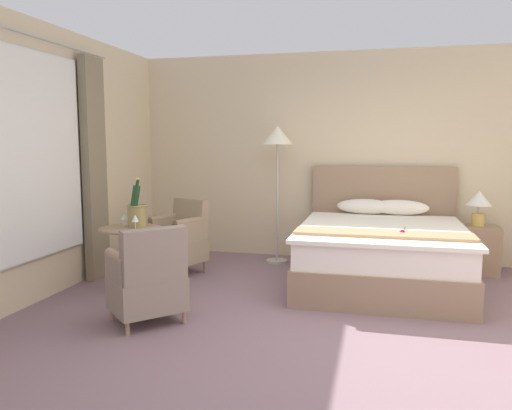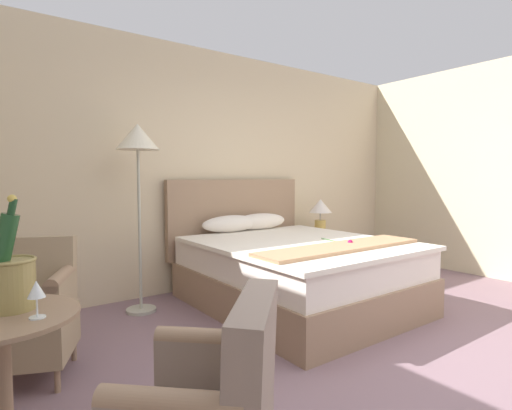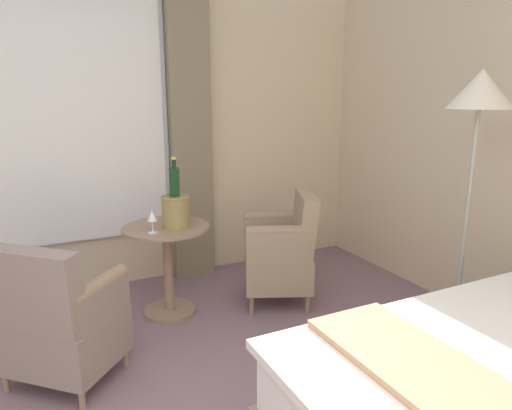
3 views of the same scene
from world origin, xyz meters
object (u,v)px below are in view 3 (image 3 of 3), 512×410
side_table_round (168,261)px  armchair_facing_bed (58,321)px  champagne_bucket (175,206)px  armchair_by_window (283,251)px  floor_lamp_brass (479,109)px  wine_glass_near_bucket (175,209)px  wine_glass_near_edge (152,217)px

side_table_round → armchair_facing_bed: bearing=-53.8°
champagne_bucket → armchair_by_window: (0.15, 0.81, -0.42)m
floor_lamp_brass → wine_glass_near_bucket: 2.19m
wine_glass_near_edge → armchair_facing_bed: size_ratio=0.19×
champagne_bucket → wine_glass_near_bucket: champagne_bucket is taller
floor_lamp_brass → armchair_facing_bed: bearing=-104.4°
champagne_bucket → armchair_facing_bed: champagne_bucket is taller
wine_glass_near_edge → wine_glass_near_bucket: bearing=136.1°
armchair_facing_bed → armchair_by_window: bearing=102.9°
side_table_round → armchair_facing_bed: armchair_facing_bed is taller
champagne_bucket → armchair_facing_bed: 1.11m
floor_lamp_brass → wine_glass_near_edge: floor_lamp_brass is taller
floor_lamp_brass → armchair_by_window: bearing=-142.0°
side_table_round → wine_glass_near_edge: 0.43m
floor_lamp_brass → armchair_by_window: (-1.02, -0.79, -1.12)m
armchair_by_window → armchair_facing_bed: (0.38, -1.67, -0.03)m
champagne_bucket → wine_glass_near_edge: 0.21m
side_table_round → armchair_facing_bed: 0.98m
wine_glass_near_edge → champagne_bucket: bearing=112.3°
wine_glass_near_bucket → armchair_facing_bed: (0.70, -0.90, -0.39)m
floor_lamp_brass → side_table_round: floor_lamp_brass is taller
wine_glass_near_bucket → armchair_facing_bed: size_ratio=0.15×
floor_lamp_brass → champagne_bucket: size_ratio=3.43×
floor_lamp_brass → champagne_bucket: floor_lamp_brass is taller
wine_glass_near_bucket → wine_glass_near_edge: bearing=-43.9°
champagne_bucket → armchair_by_window: 0.93m
champagne_bucket → wine_glass_near_bucket: (-0.17, 0.04, -0.06)m
champagne_bucket → floor_lamp_brass: bearing=53.9°
floor_lamp_brass → armchair_facing_bed: size_ratio=2.07×
wine_glass_near_bucket → armchair_by_window: bearing=67.5°
side_table_round → wine_glass_near_edge: bearing=-45.7°
armchair_by_window → champagne_bucket: bearing=-100.6°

